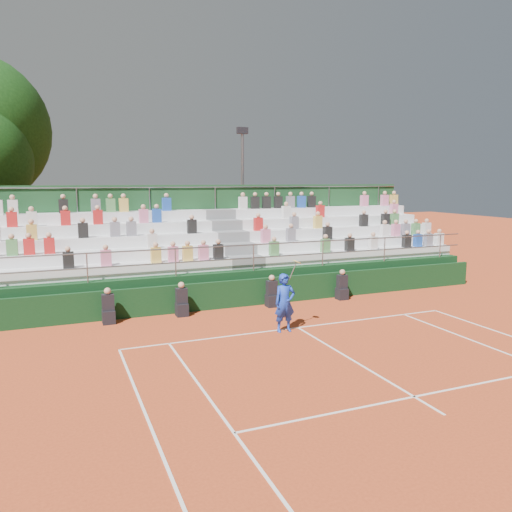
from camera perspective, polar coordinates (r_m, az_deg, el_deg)
name	(u,v)px	position (r m, az deg, el deg)	size (l,w,h in m)	color
ground	(298,328)	(15.95, 4.81, -8.17)	(90.00, 90.00, 0.00)	#C24720
courtside_wall	(259,292)	(18.63, 0.35, -4.08)	(20.00, 0.15, 1.00)	black
line_officials	(232,298)	(17.80, -2.74, -4.78)	(9.19, 0.40, 1.19)	black
grandstand	(230,263)	(21.49, -2.97, -0.81)	(20.00, 5.20, 4.40)	black
tennis_player	(285,303)	(15.32, 3.31, -5.35)	(0.87, 0.47, 2.22)	#183BB9
floodlight_mast	(243,185)	(27.57, -1.55, 8.17)	(0.60, 0.25, 7.43)	gray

